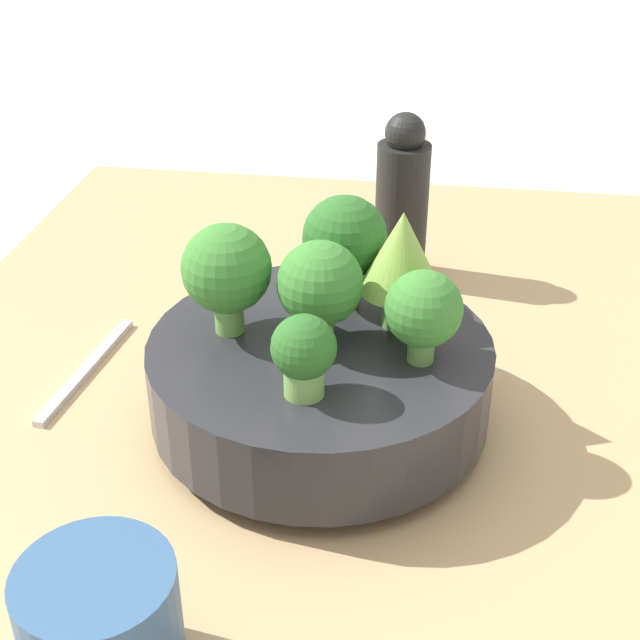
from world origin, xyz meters
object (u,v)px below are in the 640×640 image
(bowl, at_px, (320,379))
(pepper_mill, at_px, (402,201))
(cup, at_px, (102,628))
(fork, at_px, (87,369))

(bowl, distance_m, pepper_mill, 0.28)
(bowl, xyz_separation_m, pepper_mill, (-0.27, 0.04, 0.04))
(cup, bearing_deg, pepper_mill, 166.12)
(cup, height_order, pepper_mill, pepper_mill)
(bowl, relative_size, pepper_mill, 1.53)
(pepper_mill, relative_size, fork, 1.05)
(fork, bearing_deg, cup, 23.32)
(cup, distance_m, pepper_mill, 0.54)
(cup, bearing_deg, fork, -156.68)
(bowl, bearing_deg, cup, -18.54)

